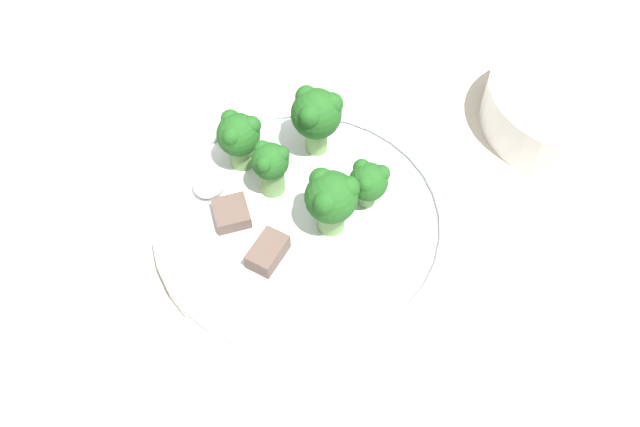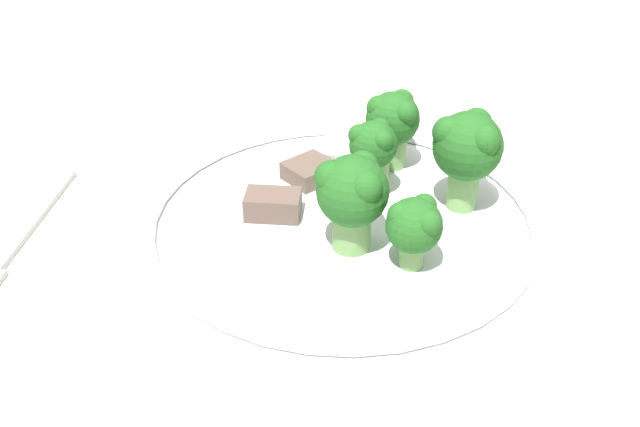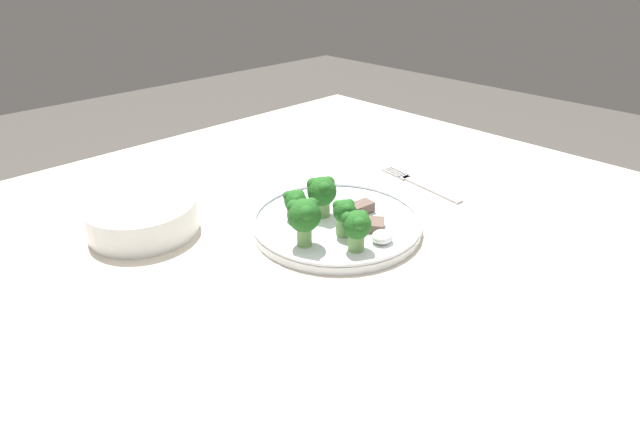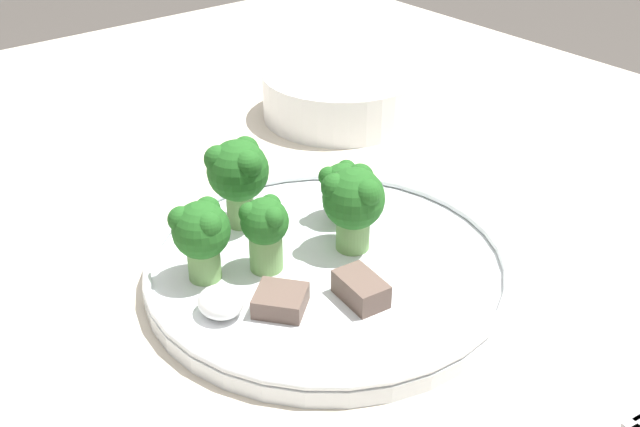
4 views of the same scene
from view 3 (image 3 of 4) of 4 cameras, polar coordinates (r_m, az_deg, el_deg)
table at (r=0.78m, az=-0.25°, el=-8.94°), size 1.20×1.08×0.77m
dinner_plate at (r=0.74m, az=2.05°, el=-1.07°), size 0.25×0.25×0.02m
fork at (r=0.90m, az=11.45°, el=3.28°), size 0.04×0.18×0.00m
cream_bowl at (r=0.77m, az=-19.56°, el=-0.44°), size 0.16×0.16×0.05m
broccoli_floret_near_rim_left at (r=0.66m, az=-1.84°, el=-0.27°), size 0.05×0.05×0.07m
broccoli_floret_center_left at (r=0.73m, az=-2.92°, el=1.39°), size 0.03×0.03×0.05m
broccoli_floret_back_left at (r=0.69m, az=2.80°, el=-0.04°), size 0.03×0.03×0.05m
broccoli_floret_front_left at (r=0.74m, az=0.22°, el=2.46°), size 0.05×0.04×0.06m
broccoli_floret_center_back at (r=0.66m, az=4.15°, el=-1.49°), size 0.04×0.04×0.06m
meat_slice_front_slice at (r=0.72m, az=6.19°, el=-1.30°), size 0.04×0.04×0.01m
meat_slice_middle_slice at (r=0.76m, az=4.76°, el=0.65°), size 0.04×0.03×0.02m
sauce_dollop at (r=0.69m, az=7.13°, el=-2.64°), size 0.03×0.03×0.02m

